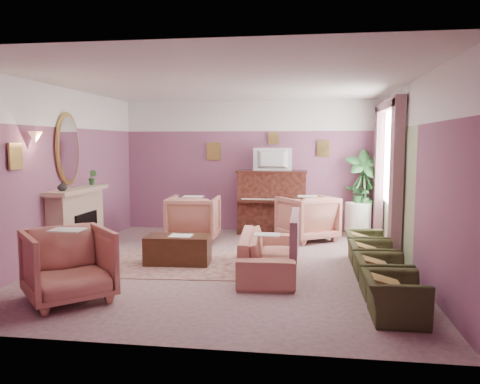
# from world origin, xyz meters

# --- Properties ---
(floor) EXTENTS (5.50, 6.00, 0.01)m
(floor) POSITION_xyz_m (0.00, 0.00, 0.00)
(floor) COLOR gray
(floor) RESTS_ON ground
(ceiling) EXTENTS (5.50, 6.00, 0.01)m
(ceiling) POSITION_xyz_m (0.00, 0.00, 2.80)
(ceiling) COLOR silver
(ceiling) RESTS_ON wall_back
(wall_back) EXTENTS (5.50, 0.02, 2.80)m
(wall_back) POSITION_xyz_m (0.00, 3.00, 1.40)
(wall_back) COLOR #734D70
(wall_back) RESTS_ON floor
(wall_front) EXTENTS (5.50, 0.02, 2.80)m
(wall_front) POSITION_xyz_m (0.00, -3.00, 1.40)
(wall_front) COLOR #734D70
(wall_front) RESTS_ON floor
(wall_left) EXTENTS (0.02, 6.00, 2.80)m
(wall_left) POSITION_xyz_m (-2.75, 0.00, 1.40)
(wall_left) COLOR #734D70
(wall_left) RESTS_ON floor
(wall_right) EXTENTS (0.02, 6.00, 2.80)m
(wall_right) POSITION_xyz_m (2.75, 0.00, 1.40)
(wall_right) COLOR #734D70
(wall_right) RESTS_ON floor
(picture_rail_band) EXTENTS (5.50, 0.01, 0.65)m
(picture_rail_band) POSITION_xyz_m (0.00, 2.99, 2.47)
(picture_rail_band) COLOR white
(picture_rail_band) RESTS_ON wall_back
(stripe_panel) EXTENTS (0.01, 3.00, 2.15)m
(stripe_panel) POSITION_xyz_m (2.73, 1.30, 1.07)
(stripe_panel) COLOR #A7B68A
(stripe_panel) RESTS_ON wall_right
(fireplace_surround) EXTENTS (0.30, 1.40, 1.10)m
(fireplace_surround) POSITION_xyz_m (-2.59, 0.20, 0.55)
(fireplace_surround) COLOR tan
(fireplace_surround) RESTS_ON floor
(fireplace_inset) EXTENTS (0.18, 0.72, 0.68)m
(fireplace_inset) POSITION_xyz_m (-2.49, 0.20, 0.40)
(fireplace_inset) COLOR black
(fireplace_inset) RESTS_ON floor
(fire_ember) EXTENTS (0.06, 0.54, 0.10)m
(fire_ember) POSITION_xyz_m (-2.45, 0.20, 0.22)
(fire_ember) COLOR red
(fire_ember) RESTS_ON floor
(mantel_shelf) EXTENTS (0.40, 1.55, 0.07)m
(mantel_shelf) POSITION_xyz_m (-2.56, 0.20, 1.12)
(mantel_shelf) COLOR tan
(mantel_shelf) RESTS_ON fireplace_surround
(hearth) EXTENTS (0.55, 1.50, 0.02)m
(hearth) POSITION_xyz_m (-2.39, 0.20, 0.01)
(hearth) COLOR tan
(hearth) RESTS_ON floor
(mirror_frame) EXTENTS (0.04, 0.72, 1.20)m
(mirror_frame) POSITION_xyz_m (-2.70, 0.20, 1.80)
(mirror_frame) COLOR #B09548
(mirror_frame) RESTS_ON wall_left
(mirror_glass) EXTENTS (0.01, 0.60, 1.06)m
(mirror_glass) POSITION_xyz_m (-2.67, 0.20, 1.80)
(mirror_glass) COLOR white
(mirror_glass) RESTS_ON wall_left
(sconce_shade) EXTENTS (0.20, 0.20, 0.16)m
(sconce_shade) POSITION_xyz_m (-2.62, -0.85, 1.98)
(sconce_shade) COLOR tan
(sconce_shade) RESTS_ON wall_left
(piano) EXTENTS (1.40, 0.60, 1.30)m
(piano) POSITION_xyz_m (0.50, 2.68, 0.65)
(piano) COLOR #3F1C15
(piano) RESTS_ON floor
(piano_keyshelf) EXTENTS (1.30, 0.12, 0.06)m
(piano_keyshelf) POSITION_xyz_m (0.50, 2.33, 0.72)
(piano_keyshelf) COLOR #3F1C15
(piano_keyshelf) RESTS_ON piano
(piano_keys) EXTENTS (1.20, 0.08, 0.02)m
(piano_keys) POSITION_xyz_m (0.50, 2.33, 0.76)
(piano_keys) COLOR beige
(piano_keys) RESTS_ON piano
(piano_top) EXTENTS (1.45, 0.65, 0.04)m
(piano_top) POSITION_xyz_m (0.50, 2.68, 1.31)
(piano_top) COLOR #3F1C15
(piano_top) RESTS_ON piano
(television) EXTENTS (0.80, 0.12, 0.48)m
(television) POSITION_xyz_m (0.50, 2.63, 1.60)
(television) COLOR black
(television) RESTS_ON piano
(print_back_left) EXTENTS (0.30, 0.03, 0.38)m
(print_back_left) POSITION_xyz_m (-0.80, 2.96, 1.72)
(print_back_left) COLOR #B09548
(print_back_left) RESTS_ON wall_back
(print_back_right) EXTENTS (0.26, 0.03, 0.34)m
(print_back_right) POSITION_xyz_m (1.55, 2.96, 1.78)
(print_back_right) COLOR #B09548
(print_back_right) RESTS_ON wall_back
(print_back_mid) EXTENTS (0.22, 0.03, 0.26)m
(print_back_mid) POSITION_xyz_m (0.50, 2.96, 2.00)
(print_back_mid) COLOR #B09548
(print_back_mid) RESTS_ON wall_back
(print_left_wall) EXTENTS (0.03, 0.28, 0.36)m
(print_left_wall) POSITION_xyz_m (-2.71, -1.20, 1.72)
(print_left_wall) COLOR #B09548
(print_left_wall) RESTS_ON wall_left
(window_blind) EXTENTS (0.03, 1.40, 1.80)m
(window_blind) POSITION_xyz_m (2.70, 1.55, 1.70)
(window_blind) COLOR white
(window_blind) RESTS_ON wall_right
(curtain_left) EXTENTS (0.16, 0.34, 2.60)m
(curtain_left) POSITION_xyz_m (2.62, 0.63, 1.30)
(curtain_left) COLOR #8D5C67
(curtain_left) RESTS_ON floor
(curtain_right) EXTENTS (0.16, 0.34, 2.60)m
(curtain_right) POSITION_xyz_m (2.62, 2.47, 1.30)
(curtain_right) COLOR #8D5C67
(curtain_right) RESTS_ON floor
(pelmet) EXTENTS (0.16, 2.20, 0.16)m
(pelmet) POSITION_xyz_m (2.62, 1.55, 2.56)
(pelmet) COLOR #8D5C67
(pelmet) RESTS_ON wall_right
(mantel_plant) EXTENTS (0.16, 0.16, 0.28)m
(mantel_plant) POSITION_xyz_m (-2.55, 0.75, 1.29)
(mantel_plant) COLOR #2D6A30
(mantel_plant) RESTS_ON mantel_shelf
(mantel_vase) EXTENTS (0.16, 0.16, 0.16)m
(mantel_vase) POSITION_xyz_m (-2.55, -0.30, 1.23)
(mantel_vase) COLOR white
(mantel_vase) RESTS_ON mantel_shelf
(area_rug) EXTENTS (2.62, 1.97, 0.01)m
(area_rug) POSITION_xyz_m (-0.59, -0.02, 0.01)
(area_rug) COLOR #9F726A
(area_rug) RESTS_ON floor
(coffee_table) EXTENTS (1.03, 0.56, 0.45)m
(coffee_table) POSITION_xyz_m (-0.78, -0.07, 0.23)
(coffee_table) COLOR #3B2212
(coffee_table) RESTS_ON floor
(table_paper) EXTENTS (0.35, 0.28, 0.01)m
(table_paper) POSITION_xyz_m (-0.73, -0.07, 0.46)
(table_paper) COLOR white
(table_paper) RESTS_ON coffee_table
(sofa) EXTENTS (0.66, 1.97, 0.80)m
(sofa) POSITION_xyz_m (0.65, -0.34, 0.40)
(sofa) COLOR tan
(sofa) RESTS_ON floor
(sofa_throw) EXTENTS (0.10, 1.49, 0.55)m
(sofa_throw) POSITION_xyz_m (1.05, -0.34, 0.60)
(sofa_throw) COLOR #8D5C67
(sofa_throw) RESTS_ON sofa
(floral_armchair_left) EXTENTS (0.94, 0.94, 0.98)m
(floral_armchair_left) POSITION_xyz_m (-0.95, 1.68, 0.49)
(floral_armchair_left) COLOR tan
(floral_armchair_left) RESTS_ON floor
(floral_armchair_right) EXTENTS (0.94, 0.94, 0.98)m
(floral_armchair_right) POSITION_xyz_m (1.23, 2.06, 0.49)
(floral_armchair_right) COLOR tan
(floral_armchair_right) RESTS_ON floor
(floral_armchair_front) EXTENTS (0.94, 0.94, 0.98)m
(floral_armchair_front) POSITION_xyz_m (-1.61, -1.92, 0.49)
(floral_armchair_front) COLOR tan
(floral_armchair_front) RESTS_ON floor
(olive_chair_a) EXTENTS (0.52, 0.74, 0.64)m
(olive_chair_a) POSITION_xyz_m (2.16, -1.99, 0.32)
(olive_chair_a) COLOR #393E1F
(olive_chair_a) RESTS_ON floor
(olive_chair_b) EXTENTS (0.52, 0.74, 0.64)m
(olive_chair_b) POSITION_xyz_m (2.16, -1.17, 0.32)
(olive_chair_b) COLOR #393E1F
(olive_chair_b) RESTS_ON floor
(olive_chair_c) EXTENTS (0.52, 0.74, 0.64)m
(olive_chair_c) POSITION_xyz_m (2.16, -0.35, 0.32)
(olive_chair_c) COLOR #393E1F
(olive_chair_c) RESTS_ON floor
(olive_chair_d) EXTENTS (0.52, 0.74, 0.64)m
(olive_chair_d) POSITION_xyz_m (2.16, 0.47, 0.32)
(olive_chair_d) COLOR #393E1F
(olive_chair_d) RESTS_ON floor
(side_table) EXTENTS (0.52, 0.52, 0.70)m
(side_table) POSITION_xyz_m (2.25, 2.53, 0.35)
(side_table) COLOR white
(side_table) RESTS_ON floor
(side_plant_big) EXTENTS (0.30, 0.30, 0.34)m
(side_plant_big) POSITION_xyz_m (2.25, 2.53, 0.87)
(side_plant_big) COLOR #2D6A30
(side_plant_big) RESTS_ON side_table
(side_plant_small) EXTENTS (0.16, 0.16, 0.28)m
(side_plant_small) POSITION_xyz_m (2.37, 2.43, 0.84)
(side_plant_small) COLOR #2D6A30
(side_plant_small) RESTS_ON side_table
(palm_pot) EXTENTS (0.34, 0.34, 0.34)m
(palm_pot) POSITION_xyz_m (2.36, 2.64, 0.17)
(palm_pot) COLOR #A0623E
(palm_pot) RESTS_ON floor
(palm_plant) EXTENTS (0.76, 0.76, 1.44)m
(palm_plant) POSITION_xyz_m (2.36, 2.64, 1.06)
(palm_plant) COLOR #2D6A30
(palm_plant) RESTS_ON palm_pot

